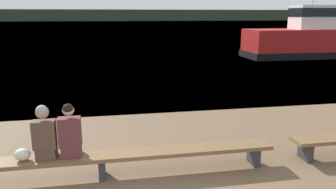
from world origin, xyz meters
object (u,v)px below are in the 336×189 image
Objects in this scene: bench_main at (102,158)px; person_right at (70,134)px; shopping_bag at (22,155)px; tugboat_red at (308,41)px; person_left at (44,134)px.

person_right is (-0.53, 0.00, 0.53)m from bench_main.
person_right is 3.67× the size of shopping_bag.
tugboat_red is (14.92, 15.69, 0.27)m from person_right.
bench_main is 24.15× the size of shopping_bag.
tugboat_red reaches higher than shopping_bag.
person_left is 0.44m from person_right.
person_right is 0.11× the size of tugboat_red.
person_left is at bearing -179.84° from person_right.
bench_main is 6.57× the size of person_right.
person_left is at bearing 1.16° from shopping_bag.
bench_main is 6.61× the size of person_left.
tugboat_red is (14.39, 15.69, 0.80)m from bench_main.
bench_main is at bearing 0.04° from person_left.
bench_main is at bearing 137.91° from tugboat_red.
tugboat_red is at bearing 45.61° from person_left.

